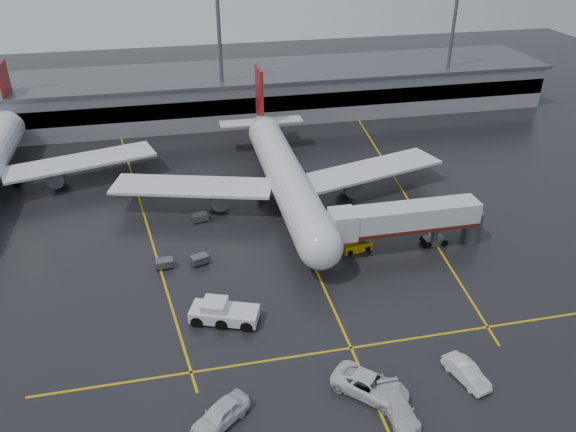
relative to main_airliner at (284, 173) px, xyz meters
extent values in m
plane|color=black|center=(0.00, -9.70, -4.21)|extent=(220.00, 220.00, 0.00)
cube|color=gold|center=(0.00, -9.70, -4.20)|extent=(0.25, 90.00, 0.02)
cube|color=gold|center=(0.00, -31.70, -4.20)|extent=(60.00, 0.25, 0.02)
cube|color=gold|center=(-20.00, 0.30, -4.20)|extent=(9.99, 69.35, 0.02)
cube|color=gold|center=(18.00, 0.30, -4.20)|extent=(7.57, 69.64, 0.02)
cube|color=gray|center=(0.00, 38.30, -0.21)|extent=(120.00, 18.00, 8.00)
cube|color=black|center=(0.00, 29.50, 0.29)|extent=(120.00, 0.40, 3.00)
cube|color=#595B60|center=(0.00, 38.30, 4.09)|extent=(122.00, 19.00, 0.60)
cylinder|color=#595B60|center=(-5.00, 32.30, 8.29)|extent=(0.70, 0.70, 25.00)
cylinder|color=#595B60|center=(40.00, 32.30, 8.29)|extent=(0.70, 0.70, 25.00)
cylinder|color=silver|center=(0.00, -1.70, -0.01)|extent=(5.20, 36.00, 5.20)
sphere|color=silver|center=(0.00, -19.70, -0.01)|extent=(5.20, 5.20, 5.20)
cone|color=silver|center=(0.00, 19.30, 0.59)|extent=(4.94, 8.00, 4.94)
cube|color=maroon|center=(0.00, 20.30, 5.49)|extent=(0.50, 5.50, 8.50)
cube|color=silver|center=(0.00, 19.30, 0.79)|extent=(14.00, 3.00, 0.25)
cube|color=silver|center=(-13.00, 0.30, -0.81)|extent=(22.80, 11.83, 0.40)
cube|color=silver|center=(13.00, 0.30, -0.81)|extent=(22.80, 11.83, 0.40)
cylinder|color=#595B60|center=(-9.50, -0.70, -2.21)|extent=(2.60, 4.50, 2.60)
cylinder|color=#595B60|center=(9.50, -0.70, -2.21)|extent=(2.60, 4.50, 2.60)
cylinder|color=#595B60|center=(0.00, -16.70, -3.21)|extent=(0.56, 0.56, 2.00)
cylinder|color=#595B60|center=(-3.20, 1.30, -3.21)|extent=(0.56, 0.56, 2.00)
cylinder|color=#595B60|center=(3.20, 1.30, -3.21)|extent=(0.56, 0.56, 2.00)
cylinder|color=black|center=(0.00, -16.70, -3.76)|extent=(0.40, 1.10, 1.10)
cylinder|color=black|center=(-3.20, 1.30, -3.66)|extent=(1.00, 1.40, 1.40)
cylinder|color=black|center=(3.20, 1.30, -3.66)|extent=(1.00, 1.40, 1.40)
cone|color=silver|center=(-42.00, 31.30, 0.59)|extent=(4.94, 8.00, 4.94)
cube|color=maroon|center=(-42.00, 32.30, 5.49)|extent=(0.50, 5.50, 8.50)
cube|color=silver|center=(-42.00, 31.30, 0.79)|extent=(14.00, 3.00, 0.25)
cube|color=silver|center=(-29.00, 12.30, -0.81)|extent=(22.80, 11.83, 0.40)
cylinder|color=#595B60|center=(-32.50, 11.30, -2.21)|extent=(2.60, 4.50, 2.60)
cylinder|color=#595B60|center=(-38.80, 13.30, -3.21)|extent=(0.56, 0.56, 2.00)
cylinder|color=black|center=(-38.80, 13.30, -3.66)|extent=(1.00, 1.40, 1.40)
cube|color=silver|center=(12.00, -15.70, 0.19)|extent=(18.00, 3.20, 3.00)
cube|color=#521913|center=(12.00, -15.70, -1.11)|extent=(18.00, 3.30, 0.50)
cube|color=silver|center=(3.80, -15.70, 0.19)|extent=(3.00, 3.40, 3.30)
cylinder|color=#595B60|center=(16.00, -15.70, -2.71)|extent=(0.80, 0.80, 3.00)
cube|color=#595B60|center=(16.00, -15.70, -3.76)|extent=(2.60, 1.60, 0.90)
cylinder|color=#595B60|center=(21.00, -15.70, -2.21)|extent=(2.40, 2.40, 4.00)
cylinder|color=black|center=(14.90, -15.70, -3.76)|extent=(0.90, 1.80, 0.90)
cylinder|color=black|center=(17.10, -15.70, -3.76)|extent=(0.90, 1.80, 0.90)
cube|color=silver|center=(-11.58, -25.00, -3.31)|extent=(7.52, 5.06, 1.20)
cube|color=silver|center=(-12.51, -24.65, -2.31)|extent=(3.08, 3.08, 1.00)
cube|color=black|center=(-12.51, -24.65, -2.31)|extent=(2.77, 2.77, 0.90)
cylinder|color=black|center=(-14.01, -24.09, -3.66)|extent=(2.26, 3.26, 1.30)
cylinder|color=black|center=(-11.58, -25.00, -3.66)|extent=(2.26, 3.26, 1.30)
cylinder|color=black|center=(-9.14, -25.90, -3.66)|extent=(2.26, 3.26, 1.30)
cube|color=#D1A200|center=(5.98, -14.96, -3.64)|extent=(3.90, 2.12, 1.13)
cube|color=#595B60|center=(5.98, -14.96, -2.57)|extent=(3.67, 1.49, 1.29)
cylinder|color=black|center=(4.76, -15.16, -3.90)|extent=(0.99, 1.84, 0.72)
cylinder|color=black|center=(7.20, -14.76, -3.90)|extent=(0.99, 1.84, 0.72)
imported|color=white|center=(-0.15, -37.61, -3.25)|extent=(7.18, 7.13, 1.92)
imported|color=silver|center=(1.39, -40.37, -3.40)|extent=(2.44, 5.61, 1.61)
imported|color=silver|center=(8.97, -37.80, -3.39)|extent=(2.99, 5.26, 1.64)
imported|color=silver|center=(-13.41, -38.00, -3.26)|extent=(5.74, 5.21, 1.89)
cube|color=#595B60|center=(-13.29, -13.90, -3.56)|extent=(2.32, 1.89, 0.90)
cylinder|color=black|center=(-13.87, -14.64, -4.03)|extent=(0.40, 0.20, 0.40)
cylinder|color=black|center=(-12.37, -14.11, -4.03)|extent=(0.40, 0.20, 0.40)
cylinder|color=black|center=(-14.21, -13.70, -4.03)|extent=(0.40, 0.20, 0.40)
cylinder|color=black|center=(-12.70, -13.17, -4.03)|extent=(0.40, 0.20, 0.40)
cube|color=#595B60|center=(-17.41, -13.84, -3.56)|extent=(2.07, 1.41, 0.90)
cylinder|color=black|center=(-18.18, -14.38, -4.03)|extent=(0.40, 0.20, 0.40)
cylinder|color=black|center=(-16.59, -14.29, -4.03)|extent=(0.40, 0.20, 0.40)
cylinder|color=black|center=(-18.24, -13.39, -4.03)|extent=(0.40, 0.20, 0.40)
cylinder|color=black|center=(-16.64, -13.30, -4.03)|extent=(0.40, 0.20, 0.40)
cube|color=#595B60|center=(-12.42, -3.69, -3.56)|extent=(2.21, 1.65, 0.90)
cylinder|color=black|center=(-13.12, -4.33, -4.03)|extent=(0.40, 0.20, 0.40)
cylinder|color=black|center=(-11.54, -4.04, -4.03)|extent=(0.40, 0.20, 0.40)
cylinder|color=black|center=(-13.30, -3.35, -4.03)|extent=(0.40, 0.20, 0.40)
cylinder|color=black|center=(-11.73, -3.06, -4.03)|extent=(0.40, 0.20, 0.40)
camera|label=1|loc=(-14.89, -71.52, 34.47)|focal=35.56mm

